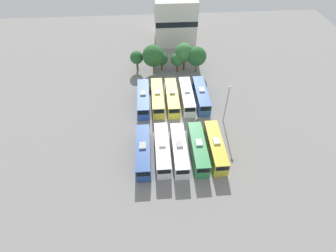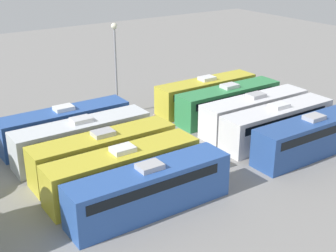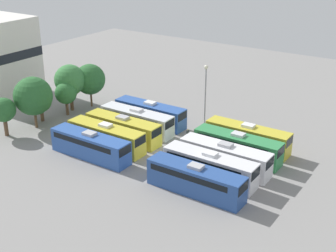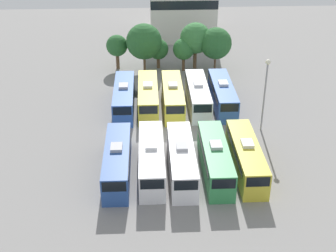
% 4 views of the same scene
% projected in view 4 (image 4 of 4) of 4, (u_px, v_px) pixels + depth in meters
% --- Properties ---
extents(ground_plane, '(119.73, 119.73, 0.00)m').
position_uv_depth(ground_plane, '(177.00, 136.00, 56.61)').
color(ground_plane, gray).
extents(bus_0, '(2.62, 11.31, 3.44)m').
position_uv_depth(bus_0, '(117.00, 160.00, 48.76)').
color(bus_0, '#284C93').
rests_on(bus_0, ground_plane).
extents(bus_1, '(2.62, 11.31, 3.44)m').
position_uv_depth(bus_1, '(151.00, 158.00, 49.11)').
color(bus_1, silver).
rests_on(bus_1, ground_plane).
extents(bus_2, '(2.62, 11.31, 3.44)m').
position_uv_depth(bus_2, '(182.00, 159.00, 48.96)').
color(bus_2, white).
rests_on(bus_2, ground_plane).
extents(bus_3, '(2.62, 11.31, 3.44)m').
position_uv_depth(bus_3, '(215.00, 158.00, 49.17)').
color(bus_3, '#338C4C').
rests_on(bus_3, ground_plane).
extents(bus_4, '(2.62, 11.31, 3.44)m').
position_uv_depth(bus_4, '(246.00, 156.00, 49.45)').
color(bus_4, gold).
rests_on(bus_4, ground_plane).
extents(bus_5, '(2.62, 11.31, 3.44)m').
position_uv_depth(bus_5, '(124.00, 97.00, 62.37)').
color(bus_5, '#2D56A8').
rests_on(bus_5, ground_plane).
extents(bus_6, '(2.62, 11.31, 3.44)m').
position_uv_depth(bus_6, '(148.00, 96.00, 62.64)').
color(bus_6, gold).
rests_on(bus_6, ground_plane).
extents(bus_7, '(2.62, 11.31, 3.44)m').
position_uv_depth(bus_7, '(173.00, 96.00, 62.62)').
color(bus_7, gold).
rests_on(bus_7, ground_plane).
extents(bus_8, '(2.62, 11.31, 3.44)m').
position_uv_depth(bus_8, '(198.00, 94.00, 62.95)').
color(bus_8, silver).
rests_on(bus_8, ground_plane).
extents(bus_9, '(2.62, 11.31, 3.44)m').
position_uv_depth(bus_9, '(222.00, 94.00, 63.16)').
color(bus_9, '#2D56A8').
rests_on(bus_9, ground_plane).
extents(worker_person, '(0.36, 0.36, 1.72)m').
position_uv_depth(worker_person, '(215.00, 128.00, 56.64)').
color(worker_person, '#333338').
rests_on(worker_person, ground_plane).
extents(light_pole, '(0.60, 0.60, 9.23)m').
position_uv_depth(light_pole, '(266.00, 85.00, 54.91)').
color(light_pole, gray).
rests_on(light_pole, ground_plane).
extents(tree_0, '(3.40, 3.40, 5.55)m').
position_uv_depth(tree_0, '(117.00, 46.00, 73.94)').
color(tree_0, brown).
rests_on(tree_0, ground_plane).
extents(tree_1, '(5.57, 5.57, 7.64)m').
position_uv_depth(tree_1, '(144.00, 42.00, 72.53)').
color(tree_1, brown).
rests_on(tree_1, ground_plane).
extents(tree_2, '(3.27, 3.27, 4.81)m').
position_uv_depth(tree_2, '(158.00, 49.00, 74.48)').
color(tree_2, brown).
rests_on(tree_2, ground_plane).
extents(tree_3, '(3.38, 3.38, 5.27)m').
position_uv_depth(tree_3, '(184.00, 49.00, 73.30)').
color(tree_3, brown).
rests_on(tree_3, ground_plane).
extents(tree_4, '(4.87, 4.87, 7.48)m').
position_uv_depth(tree_4, '(195.00, 38.00, 73.44)').
color(tree_4, brown).
rests_on(tree_4, ground_plane).
extents(tree_5, '(4.93, 4.93, 7.07)m').
position_uv_depth(tree_5, '(216.00, 43.00, 72.55)').
color(tree_5, brown).
rests_on(tree_5, ground_plane).
extents(depot_building, '(12.07, 11.44, 13.10)m').
position_uv_depth(depot_building, '(182.00, 1.00, 87.85)').
color(depot_building, silver).
rests_on(depot_building, ground_plane).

